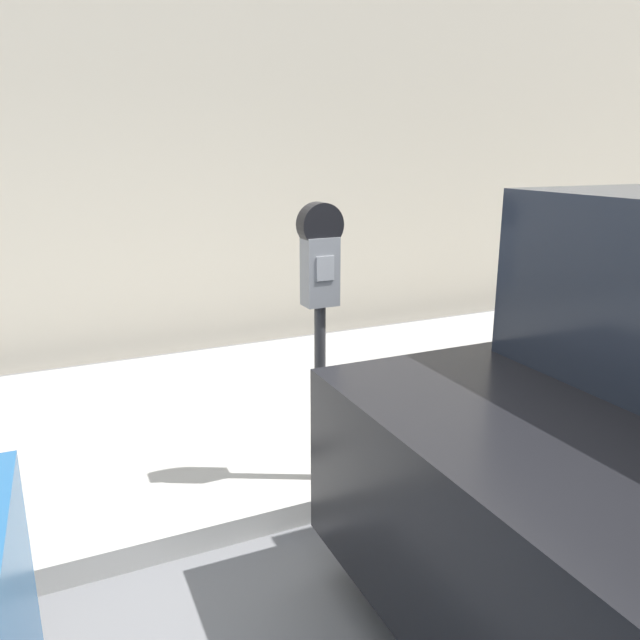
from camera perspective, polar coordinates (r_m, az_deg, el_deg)
ground_plane at (r=2.90m, az=2.25°, el=-27.03°), size 60.00×60.00×0.00m
sidewalk at (r=4.62m, az=-10.39°, el=-8.99°), size 24.00×2.80×0.14m
building_facade at (r=6.28m, az=-17.01°, el=25.14°), size 24.00×0.30×6.17m
parking_meter at (r=3.28m, az=0.00°, el=3.02°), size 0.23×0.13×1.56m
fire_hydrant at (r=5.33m, az=23.19°, el=-1.14°), size 0.23×0.23×0.84m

